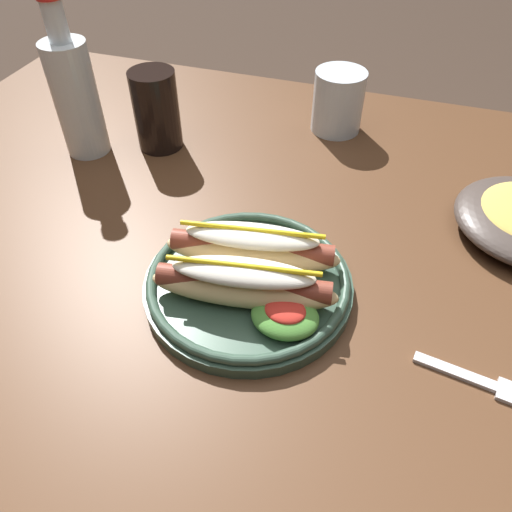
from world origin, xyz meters
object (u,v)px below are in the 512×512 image
water_cup (338,101)px  glass_bottle (75,94)px  fork (482,382)px  hot_dog_plate (250,277)px  soda_cup (156,110)px

water_cup → glass_bottle: (-0.38, -0.20, 0.05)m
fork → water_cup: bearing=127.0°
fork → water_cup: (-0.25, 0.46, 0.05)m
fork → glass_bottle: 0.69m
hot_dog_plate → soda_cup: size_ratio=1.97×
glass_bottle → fork: bearing=-22.9°
soda_cup → glass_bottle: (-0.11, -0.05, 0.03)m
hot_dog_plate → fork: (0.27, -0.05, -0.02)m
fork → water_cup: 0.53m
water_cup → glass_bottle: 0.43m
fork → glass_bottle: glass_bottle is taller
fork → soda_cup: (-0.52, 0.32, 0.06)m
glass_bottle → hot_dog_plate: bearing=-31.4°
hot_dog_plate → soda_cup: bearing=132.8°
water_cup → soda_cup: bearing=-151.6°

